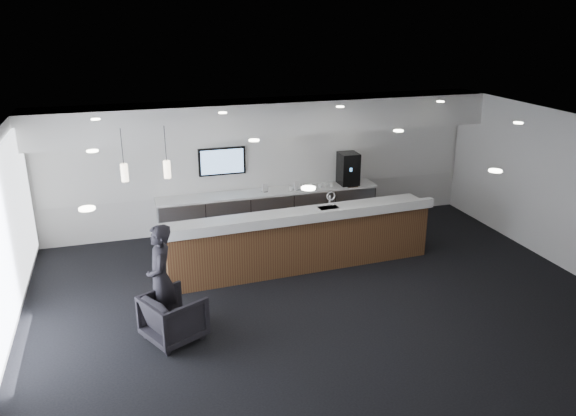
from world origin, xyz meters
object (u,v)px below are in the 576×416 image
object	(u,v)px
coffee_machine	(348,169)
lounge_guest	(161,279)
armchair	(174,317)
service_counter	(301,240)

from	to	relation	value
coffee_machine	lounge_guest	world-z (taller)	lounge_guest
coffee_machine	armchair	world-z (taller)	coffee_machine
service_counter	coffee_machine	distance (m)	2.86
coffee_machine	armchair	size ratio (longest dim) A/B	0.90
armchair	lounge_guest	bearing A→B (deg)	-6.88
service_counter	lounge_guest	distance (m)	3.21
service_counter	lounge_guest	bearing A→B (deg)	-153.83
service_counter	lounge_guest	xyz separation A→B (m)	(-2.79, -1.55, 0.31)
coffee_machine	armchair	xyz separation A→B (m)	(-4.51, -3.95, -0.95)
service_counter	coffee_machine	size ratio (longest dim) A/B	7.21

